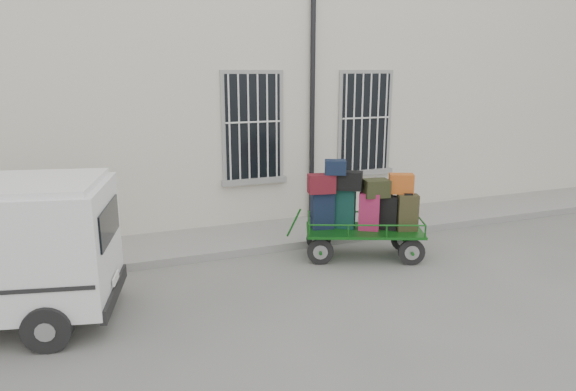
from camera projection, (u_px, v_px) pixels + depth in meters
The scene contains 4 objects.
ground at pixel (328, 274), 8.84m from camera, with size 80.00×80.00×0.00m, color slate.
building at pixel (238, 87), 13.11m from camera, with size 24.00×5.15×6.00m.
sidewalk at pixel (284, 233), 10.82m from camera, with size 24.00×1.70×0.15m, color gray.
luggage_cart at pixel (361, 210), 9.44m from camera, with size 2.51×1.69×1.85m.
Camera 1 is at (-3.62, -7.46, 3.42)m, focal length 32.00 mm.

